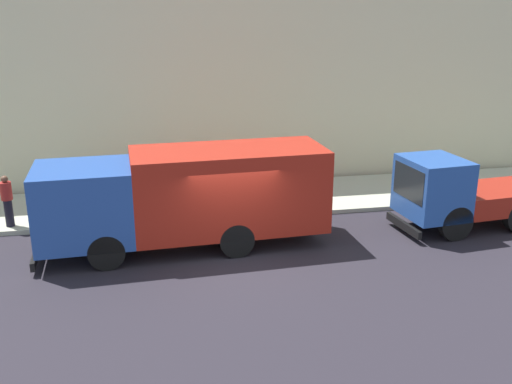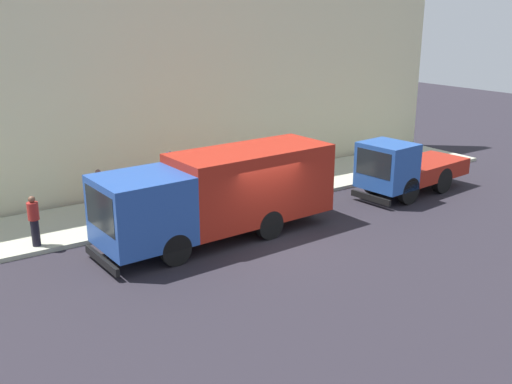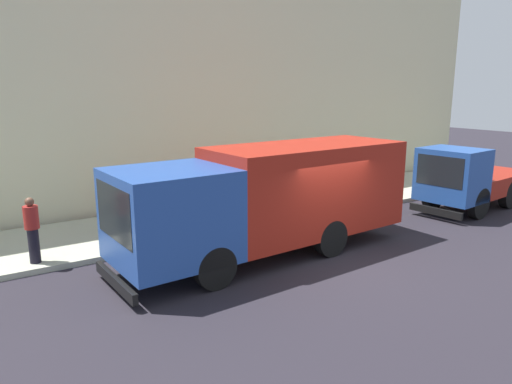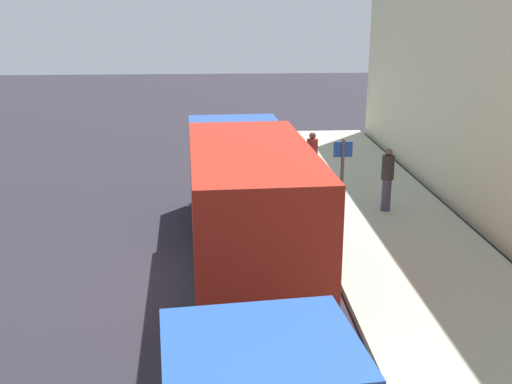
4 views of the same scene
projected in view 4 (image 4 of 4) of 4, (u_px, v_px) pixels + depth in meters
ground at (194, 283)px, 12.79m from camera, size 80.00×80.00×0.00m
sidewalk at (427, 273)px, 13.07m from camera, size 3.92×30.00×0.15m
large_utility_truck at (245, 191)px, 13.55m from camera, size 2.78×8.39×2.89m
pedestrian_walking at (387, 178)px, 16.55m from camera, size 0.41×0.41×1.75m
pedestrian_standing at (312, 157)px, 19.05m from camera, size 0.41×0.41×1.66m
street_sign_post at (342, 181)px, 14.33m from camera, size 0.44×0.08×2.47m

